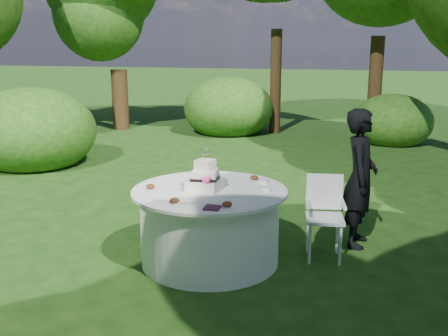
{
  "coord_description": "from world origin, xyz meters",
  "views": [
    {
      "loc": [
        1.47,
        -4.83,
        2.2
      ],
      "look_at": [
        0.15,
        0.0,
        1.0
      ],
      "focal_mm": 42.0,
      "sensor_mm": 36.0,
      "label": 1
    }
  ],
  "objects_px": {
    "guest": "(360,178)",
    "chair": "(324,210)",
    "napkins": "(212,208)",
    "table": "(210,225)",
    "cake": "(205,178)"
  },
  "relations": [
    {
      "from": "guest",
      "to": "chair",
      "type": "distance_m",
      "value": 0.61
    },
    {
      "from": "napkins",
      "to": "chair",
      "type": "distance_m",
      "value": 1.4
    },
    {
      "from": "cake",
      "to": "chair",
      "type": "distance_m",
      "value": 1.29
    },
    {
      "from": "guest",
      "to": "cake",
      "type": "bearing_deg",
      "value": 123.82
    },
    {
      "from": "napkins",
      "to": "cake",
      "type": "distance_m",
      "value": 0.65
    },
    {
      "from": "guest",
      "to": "chair",
      "type": "bearing_deg",
      "value": 145.86
    },
    {
      "from": "guest",
      "to": "cake",
      "type": "relative_size",
      "value": 3.57
    },
    {
      "from": "table",
      "to": "chair",
      "type": "relative_size",
      "value": 1.8
    },
    {
      "from": "table",
      "to": "cake",
      "type": "distance_m",
      "value": 0.5
    },
    {
      "from": "napkins",
      "to": "chair",
      "type": "height_order",
      "value": "chair"
    },
    {
      "from": "cake",
      "to": "chair",
      "type": "height_order",
      "value": "cake"
    },
    {
      "from": "guest",
      "to": "chair",
      "type": "relative_size",
      "value": 1.75
    },
    {
      "from": "napkins",
      "to": "guest",
      "type": "distance_m",
      "value": 1.93
    },
    {
      "from": "guest",
      "to": "napkins",
      "type": "bearing_deg",
      "value": 142.89
    },
    {
      "from": "napkins",
      "to": "table",
      "type": "xyz_separation_m",
      "value": [
        -0.21,
        0.59,
        -0.39
      ]
    }
  ]
}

